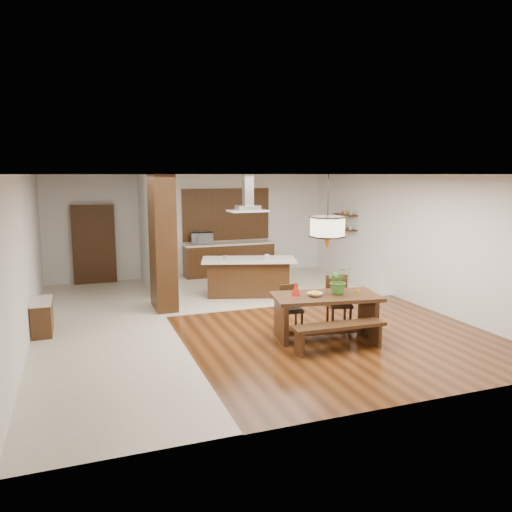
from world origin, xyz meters
name	(u,v)px	position (x,y,z in m)	size (l,w,h in m)	color
room_shell	(242,217)	(0.00, 0.00, 2.06)	(9.00, 9.04, 2.92)	#3C1D0B
tile_hallway	(104,330)	(-2.75, 0.00, 0.01)	(2.50, 9.00, 0.01)	beige
tile_kitchen	(257,286)	(1.25, 2.50, 0.01)	(5.50, 4.00, 0.01)	beige
soffit_band	(242,175)	(0.00, 0.00, 2.88)	(8.00, 9.00, 0.02)	#3C230F
partition_pier	(163,243)	(-1.40, 1.20, 1.45)	(0.45, 1.00, 2.90)	black
partition_stub	(149,232)	(-1.40, 3.30, 1.45)	(0.18, 2.40, 2.90)	silver
hallway_console	(42,317)	(-3.81, 0.20, 0.32)	(0.37, 0.88, 0.63)	black
hallway_doorway	(94,245)	(-2.70, 4.40, 1.05)	(1.10, 0.20, 2.10)	black
rear_counter	(229,259)	(1.00, 4.20, 0.48)	(2.60, 0.62, 0.95)	black
kitchen_window	(226,214)	(1.00, 4.46, 1.75)	(2.60, 0.08, 1.50)	brown
shelf_lower	(345,229)	(3.87, 2.60, 1.40)	(0.26, 0.90, 0.04)	black
shelf_upper	(345,215)	(3.87, 2.60, 1.80)	(0.26, 0.90, 0.04)	black
dining_table	(326,306)	(0.98, -1.77, 0.58)	(2.01, 1.22, 0.78)	black
dining_bench	(339,337)	(0.87, -2.44, 0.23)	(1.61, 0.35, 0.45)	black
dining_chair_left	(292,308)	(0.60, -1.13, 0.42)	(0.37, 0.37, 0.84)	black
dining_chair_right	(339,302)	(1.53, -1.28, 0.49)	(0.43, 0.43, 0.98)	black
pendant_lantern	(328,213)	(0.98, -1.77, 2.25)	(0.64, 0.64, 1.31)	beige
foliage_plant	(339,280)	(1.23, -1.77, 1.03)	(0.44, 0.38, 0.49)	#3C7A28
fruit_bowl	(315,294)	(0.75, -1.78, 0.81)	(0.25, 0.25, 0.06)	beige
napkin_cone	(296,288)	(0.46, -1.61, 0.91)	(0.16, 0.16, 0.25)	#B5150C
gold_ornament	(358,293)	(1.49, -1.99, 0.83)	(0.07, 0.07, 0.09)	gold
kitchen_island	(248,277)	(0.70, 1.65, 0.47)	(2.39, 1.57, 0.91)	black
range_hood	(248,193)	(0.70, 1.65, 2.46)	(0.90, 0.55, 0.87)	silver
island_cup	(267,256)	(1.14, 1.52, 0.96)	(0.12, 0.12, 0.10)	silver
microwave	(202,238)	(0.22, 4.18, 1.12)	(0.61, 0.41, 0.33)	silver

